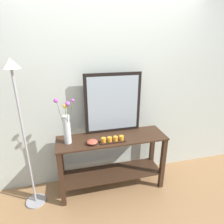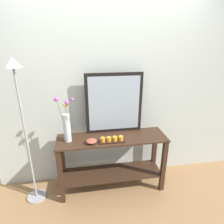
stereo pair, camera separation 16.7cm
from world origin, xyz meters
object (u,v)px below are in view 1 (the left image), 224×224
console_table (112,157)px  decorative_bowl (92,142)px  candle_tray (113,140)px  tall_vase_left (67,126)px  mirror_leaning (113,103)px  floor_lamp (20,115)px

console_table → decorative_bowl: bearing=-159.8°
console_table → candle_tray: size_ratio=4.37×
tall_vase_left → candle_tray: size_ratio=1.80×
mirror_leaning → floor_lamp: floor_lamp is taller
tall_vase_left → decorative_bowl: size_ratio=4.41×
candle_tray → tall_vase_left: bearing=168.9°
decorative_bowl → floor_lamp: size_ratio=0.07×
mirror_leaning → candle_tray: mirror_leaning is taller
candle_tray → floor_lamp: 1.07m
tall_vase_left → floor_lamp: floor_lamp is taller
console_table → candle_tray: 0.34m
mirror_leaning → decorative_bowl: size_ratio=6.08×
decorative_bowl → candle_tray: bearing=-2.1°
console_table → mirror_leaning: (0.06, 0.17, 0.69)m
mirror_leaning → candle_tray: size_ratio=2.48×
mirror_leaning → floor_lamp: (-1.06, -0.21, 0.03)m
console_table → tall_vase_left: size_ratio=2.43×
tall_vase_left → mirror_leaning: bearing=16.5°
mirror_leaning → floor_lamp: size_ratio=0.44×
mirror_leaning → console_table: bearing=-107.9°
mirror_leaning → tall_vase_left: mirror_leaning is taller
floor_lamp → mirror_leaning: bearing=11.3°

